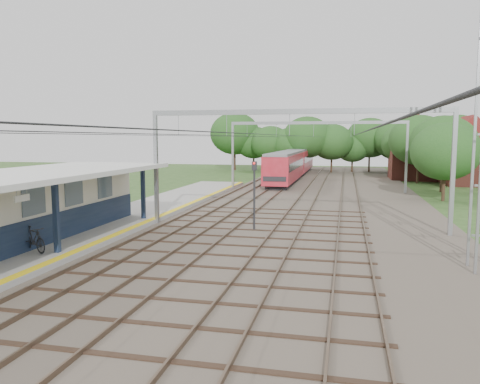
# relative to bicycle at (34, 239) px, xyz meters

# --- Properties ---
(ground) EXTENTS (160.00, 160.00, 0.00)m
(ground) POSITION_rel_bicycle_xyz_m (6.93, -5.80, -0.93)
(ground) COLOR #2D4C1E
(ground) RESTS_ON ground
(ballast_bed) EXTENTS (18.00, 90.00, 0.10)m
(ballast_bed) POSITION_rel_bicycle_xyz_m (10.93, 24.20, -0.88)
(ballast_bed) COLOR #473D33
(ballast_bed) RESTS_ON ground
(platform) EXTENTS (5.00, 52.00, 0.35)m
(platform) POSITION_rel_bicycle_xyz_m (-0.57, 8.20, -0.75)
(platform) COLOR gray
(platform) RESTS_ON ground
(yellow_stripe) EXTENTS (0.45, 52.00, 0.01)m
(yellow_stripe) POSITION_rel_bicycle_xyz_m (1.68, 8.20, -0.57)
(yellow_stripe) COLOR yellow
(yellow_stripe) RESTS_ON platform
(station_building) EXTENTS (3.41, 18.00, 3.40)m
(station_building) POSITION_rel_bicycle_xyz_m (-1.95, 1.20, 1.12)
(station_building) COLOR beige
(station_building) RESTS_ON platform
(canopy) EXTENTS (6.40, 20.00, 3.44)m
(canopy) POSITION_rel_bicycle_xyz_m (-0.84, 0.20, 2.72)
(canopy) COLOR #121F38
(canopy) RESTS_ON platform
(rail_tracks) EXTENTS (11.80, 88.00, 0.15)m
(rail_tracks) POSITION_rel_bicycle_xyz_m (8.43, 24.20, -0.75)
(rail_tracks) COLOR brown
(rail_tracks) RESTS_ON ballast_bed
(catenary_system) EXTENTS (17.22, 88.00, 7.00)m
(catenary_system) POSITION_rel_bicycle_xyz_m (10.32, 19.48, 4.59)
(catenary_system) COLOR gray
(catenary_system) RESTS_ON ground
(tree_band) EXTENTS (31.72, 30.88, 8.82)m
(tree_band) POSITION_rel_bicycle_xyz_m (10.77, 51.32, 4.00)
(tree_band) COLOR #382619
(tree_band) RESTS_ON ground
(house_near) EXTENTS (7.00, 6.12, 7.89)m
(house_near) POSITION_rel_bicycle_xyz_m (27.93, 40.20, 2.06)
(house_near) COLOR brown
(house_near) RESTS_ON ground
(house_far) EXTENTS (8.00, 6.12, 8.66)m
(house_far) POSITION_rel_bicycle_xyz_m (22.93, 46.20, 2.31)
(house_far) COLOR brown
(house_far) RESTS_ON ground
(bicycle) EXTENTS (1.96, 1.33, 1.15)m
(bicycle) POSITION_rel_bicycle_xyz_m (0.00, 0.00, 0.00)
(bicycle) COLOR black
(bicycle) RESTS_ON platform
(train) EXTENTS (2.77, 34.45, 3.65)m
(train) POSITION_rel_bicycle_xyz_m (6.43, 45.45, 1.11)
(train) COLOR black
(train) RESTS_ON ballast_bed
(signal_post) EXTENTS (0.29, 0.26, 4.04)m
(signal_post) POSITION_rel_bicycle_xyz_m (8.28, 8.25, 1.55)
(signal_post) COLOR black
(signal_post) RESTS_ON ground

